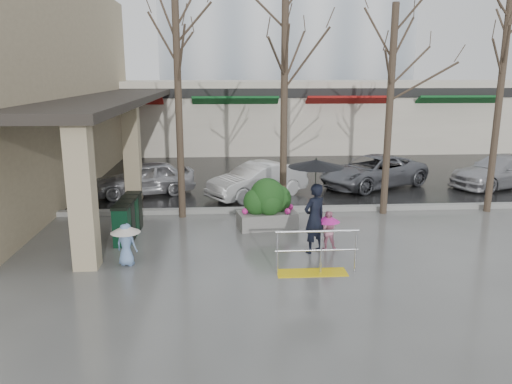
{
  "coord_description": "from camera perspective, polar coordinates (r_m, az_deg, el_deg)",
  "views": [
    {
      "loc": [
        -0.68,
        -11.74,
        4.47
      ],
      "look_at": [
        0.19,
        1.41,
        1.3
      ],
      "focal_mm": 35.0,
      "sensor_mm": 36.0,
      "label": 1
    }
  ],
  "objects": [
    {
      "name": "tree_mideast",
      "position": [
        16.2,
        15.34,
        14.43
      ],
      "size": [
        3.2,
        3.2,
        6.5
      ],
      "color": "#382B21",
      "rests_on": "ground"
    },
    {
      "name": "car_c",
      "position": [
        20.42,
        13.23,
        2.31
      ],
      "size": [
        4.99,
        3.96,
        1.26
      ],
      "primitive_type": "imported",
      "rotation": [
        0.0,
        0.0,
        -1.09
      ],
      "color": "slate",
      "rests_on": "ground"
    },
    {
      "name": "planter",
      "position": [
        14.62,
        1.32,
        -1.39
      ],
      "size": [
        1.83,
        1.15,
        1.49
      ],
      "rotation": [
        0.0,
        0.0,
        0.18
      ],
      "color": "gray",
      "rests_on": "ground"
    },
    {
      "name": "news_boxes",
      "position": [
        14.27,
        -14.4,
        -2.88
      ],
      "size": [
        0.51,
        1.96,
        1.09
      ],
      "rotation": [
        0.0,
        0.0,
        -0.04
      ],
      "color": "#0B311D",
      "rests_on": "ground"
    },
    {
      "name": "tree_midwest",
      "position": [
        15.48,
        3.31,
        16.32
      ],
      "size": [
        3.2,
        3.2,
        7.0
      ],
      "color": "#382B21",
      "rests_on": "ground"
    },
    {
      "name": "ground",
      "position": [
        12.58,
        -0.46,
        -7.29
      ],
      "size": [
        120.0,
        120.0,
        0.0
      ],
      "primitive_type": "plane",
      "color": "#51514F",
      "rests_on": "ground"
    },
    {
      "name": "car_d",
      "position": [
        22.18,
        26.13,
        2.15
      ],
      "size": [
        4.68,
        3.11,
        1.26
      ],
      "primitive_type": "imported",
      "rotation": [
        0.0,
        0.0,
        -1.23
      ],
      "color": "#A5A4A9",
      "rests_on": "ground"
    },
    {
      "name": "handrail",
      "position": [
        11.49,
        6.74,
        -7.45
      ],
      "size": [
        1.9,
        0.5,
        1.03
      ],
      "color": "yellow",
      "rests_on": "ground"
    },
    {
      "name": "tree_west",
      "position": [
        15.41,
        -9.05,
        15.64
      ],
      "size": [
        3.2,
        3.2,
        6.8
      ],
      "color": "#382B21",
      "rests_on": "ground"
    },
    {
      "name": "car_a",
      "position": [
        19.03,
        -12.67,
        1.54
      ],
      "size": [
        3.97,
        2.49,
        1.26
      ],
      "primitive_type": "imported",
      "rotation": [
        0.0,
        0.0,
        -1.28
      ],
      "color": "#A6A6AA",
      "rests_on": "ground"
    },
    {
      "name": "pillar_back",
      "position": [
        18.24,
        -13.97,
        4.54
      ],
      "size": [
        0.55,
        0.55,
        3.5
      ],
      "primitive_type": "cube",
      "color": "tan",
      "rests_on": "ground"
    },
    {
      "name": "car_b",
      "position": [
        18.25,
        0.19,
        1.37
      ],
      "size": [
        3.93,
        3.21,
        1.26
      ],
      "primitive_type": "imported",
      "rotation": [
        0.0,
        0.0,
        -0.99
      ],
      "color": "silver",
      "rests_on": "ground"
    },
    {
      "name": "storefront_row",
      "position": [
        29.93,
        1.37,
        8.8
      ],
      "size": [
        34.0,
        6.74,
        4.0
      ],
      "color": "beige",
      "rests_on": "ground"
    },
    {
      "name": "child_pink",
      "position": [
        12.98,
        8.17,
        -3.98
      ],
      "size": [
        0.64,
        0.64,
        1.02
      ],
      "rotation": [
        0.0,
        0.0,
        3.04
      ],
      "color": "pink",
      "rests_on": "ground"
    },
    {
      "name": "pillar_front",
      "position": [
        12.01,
        -19.25,
        -0.34
      ],
      "size": [
        0.55,
        0.55,
        3.5
      ],
      "primitive_type": "cube",
      "color": "tan",
      "rests_on": "ground"
    },
    {
      "name": "street_asphalt",
      "position": [
        34.04,
        -2.65,
        5.96
      ],
      "size": [
        120.0,
        36.0,
        0.01
      ],
      "primitive_type": "cube",
      "color": "black",
      "rests_on": "ground"
    },
    {
      "name": "near_building",
      "position": [
        21.43,
        -27.17,
        10.81
      ],
      "size": [
        6.0,
        18.0,
        8.0
      ],
      "primitive_type": "cube",
      "color": "tan",
      "rests_on": "ground"
    },
    {
      "name": "child_blue",
      "position": [
        12.18,
        -14.64,
        -5.23
      ],
      "size": [
        0.7,
        0.7,
        1.03
      ],
      "rotation": [
        0.0,
        0.0,
        2.81
      ],
      "color": "#6C8EC1",
      "rests_on": "ground"
    },
    {
      "name": "woman",
      "position": [
        12.5,
        6.77,
        -0.46
      ],
      "size": [
        1.39,
        1.39,
        2.43
      ],
      "rotation": [
        0.0,
        0.0,
        3.68
      ],
      "color": "black",
      "rests_on": "ground"
    },
    {
      "name": "canopy_slab",
      "position": [
        20.18,
        -15.86,
        10.62
      ],
      "size": [
        2.8,
        18.0,
        0.25
      ],
      "primitive_type": "cube",
      "color": "#2D2823",
      "rests_on": "pillar_front"
    },
    {
      "name": "curb",
      "position": [
        16.36,
        -1.28,
        -2.07
      ],
      "size": [
        120.0,
        0.3,
        0.15
      ],
      "primitive_type": "cube",
      "color": "gray",
      "rests_on": "ground"
    },
    {
      "name": "tree_east",
      "position": [
        17.65,
        26.65,
        15.11
      ],
      "size": [
        3.2,
        3.2,
        7.2
      ],
      "color": "#382B21",
      "rests_on": "ground"
    }
  ]
}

